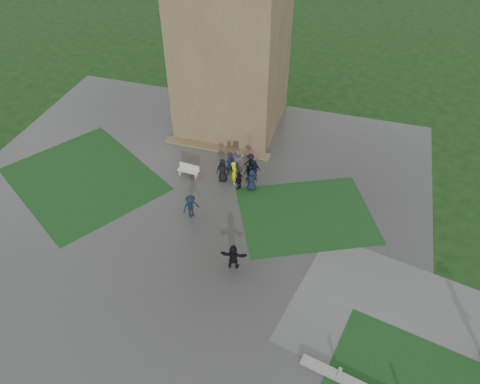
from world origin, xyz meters
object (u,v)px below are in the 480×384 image
(bench, at_px, (189,170))
(pedestrian_mid, at_px, (191,206))
(pedestrian_near, at_px, (233,257))
(tower, at_px, (232,22))

(bench, distance_m, pedestrian_mid, 4.56)
(bench, distance_m, pedestrian_near, 9.69)
(tower, bearing_deg, bench, -96.54)
(tower, bearing_deg, pedestrian_mid, -85.95)
(tower, distance_m, pedestrian_near, 18.51)
(tower, height_order, pedestrian_near, tower)
(tower, relative_size, bench, 10.57)
(pedestrian_mid, distance_m, pedestrian_near, 5.40)
(tower, relative_size, pedestrian_near, 10.05)
(pedestrian_mid, bearing_deg, tower, 47.56)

